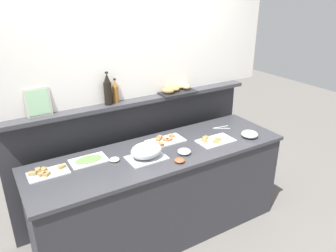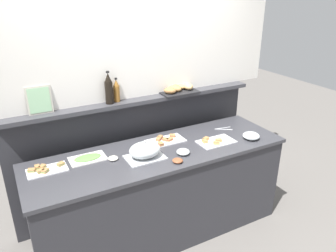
{
  "view_description": "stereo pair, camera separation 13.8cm",
  "coord_description": "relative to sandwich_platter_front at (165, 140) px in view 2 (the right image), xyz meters",
  "views": [
    {
      "loc": [
        -1.34,
        -2.35,
        2.34
      ],
      "look_at": [
        0.14,
        0.1,
        1.12
      ],
      "focal_mm": 35.12,
      "sensor_mm": 36.0,
      "label": 1
    },
    {
      "loc": [
        -1.22,
        -2.42,
        2.34
      ],
      "look_at": [
        0.14,
        0.1,
        1.12
      ],
      "focal_mm": 35.12,
      "sensor_mm": 36.0,
      "label": 2
    }
  ],
  "objects": [
    {
      "name": "bread_basket",
      "position": [
        0.34,
        0.33,
        0.39
      ],
      "size": [
        0.4,
        0.27,
        0.08
      ],
      "color": "black",
      "rests_on": "back_ledge_unit"
    },
    {
      "name": "vinegar_bottle_amber",
      "position": [
        -0.35,
        0.34,
        0.46
      ],
      "size": [
        0.06,
        0.06,
        0.24
      ],
      "color": "#8E5B23",
      "rests_on": "back_ledge_unit"
    },
    {
      "name": "serving_tongs",
      "position": [
        0.68,
        -0.03,
        -0.01
      ],
      "size": [
        0.19,
        0.11,
        0.01
      ],
      "color": "#B7BABF",
      "rests_on": "buffet_counter"
    },
    {
      "name": "cold_cuts_platter",
      "position": [
        -0.78,
        0.0,
        -0.0
      ],
      "size": [
        0.32,
        0.19,
        0.02
      ],
      "color": "white",
      "rests_on": "buffet_counter"
    },
    {
      "name": "sandwich_platter_side",
      "position": [
        -1.14,
        -0.03,
        0.0
      ],
      "size": [
        0.32,
        0.18,
        0.04
      ],
      "color": "silver",
      "rests_on": "buffet_counter"
    },
    {
      "name": "glass_bowl_large",
      "position": [
        0.01,
        -0.32,
        0.01
      ],
      "size": [
        0.12,
        0.12,
        0.05
      ],
      "color": "silver",
      "rests_on": "buffet_counter"
    },
    {
      "name": "buffet_counter",
      "position": [
        -0.14,
        -0.16,
        -0.47
      ],
      "size": [
        2.45,
        0.75,
        0.93
      ],
      "color": "#2D2D33",
      "rests_on": "ground_plane"
    },
    {
      "name": "condiment_bowl_red",
      "position": [
        -0.1,
        -0.42,
        0.01
      ],
      "size": [
        0.09,
        0.09,
        0.03
      ],
      "primitive_type": "ellipsoid",
      "color": "brown",
      "rests_on": "buffet_counter"
    },
    {
      "name": "sandwich_platter_rear",
      "position": [
        0.42,
        -0.25,
        -0.0
      ],
      "size": [
        0.36,
        0.21,
        0.04
      ],
      "color": "silver",
      "rests_on": "buffet_counter"
    },
    {
      "name": "ground_plane",
      "position": [
        -0.14,
        0.44,
        -0.94
      ],
      "size": [
        12.0,
        12.0,
        0.0
      ],
      "primitive_type": "plane",
      "color": "slate"
    },
    {
      "name": "upper_wall_panel",
      "position": [
        -0.14,
        0.41,
        1.01
      ],
      "size": [
        3.25,
        0.08,
        1.3
      ],
      "primitive_type": "cube",
      "color": "white",
      "rests_on": "back_ledge_unit"
    },
    {
      "name": "back_ledge_unit",
      "position": [
        -0.14,
        0.39,
        -0.26
      ],
      "size": [
        2.65,
        0.22,
        1.3
      ],
      "color": "#2D2D33",
      "rests_on": "ground_plane"
    },
    {
      "name": "serving_cloche",
      "position": [
        -0.32,
        -0.22,
        0.06
      ],
      "size": [
        0.34,
        0.24,
        0.17
      ],
      "color": "#B7BABF",
      "rests_on": "buffet_counter"
    },
    {
      "name": "condiment_bowl_dark",
      "position": [
        -0.58,
        -0.11,
        0.0
      ],
      "size": [
        0.09,
        0.09,
        0.03
      ],
      "primitive_type": "ellipsoid",
      "color": "silver",
      "rests_on": "buffet_counter"
    },
    {
      "name": "wine_bottle_dark",
      "position": [
        -0.44,
        0.32,
        0.5
      ],
      "size": [
        0.08,
        0.08,
        0.32
      ],
      "color": "black",
      "rests_on": "back_ledge_unit"
    },
    {
      "name": "framed_picture",
      "position": [
        -1.06,
        0.35,
        0.48
      ],
      "size": [
        0.21,
        0.05,
        0.25
      ],
      "color": "#B2AD9E",
      "rests_on": "back_ledge_unit"
    },
    {
      "name": "glass_bowl_medium",
      "position": [
        0.78,
        -0.36,
        0.02
      ],
      "size": [
        0.17,
        0.17,
        0.07
      ],
      "color": "silver",
      "rests_on": "buffet_counter"
    },
    {
      "name": "sandwich_platter_front",
      "position": [
        0.0,
        0.0,
        0.0
      ],
      "size": [
        0.37,
        0.21,
        0.04
      ],
      "color": "silver",
      "rests_on": "buffet_counter"
    }
  ]
}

